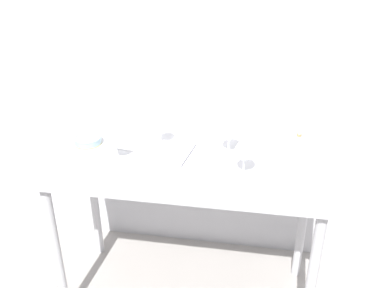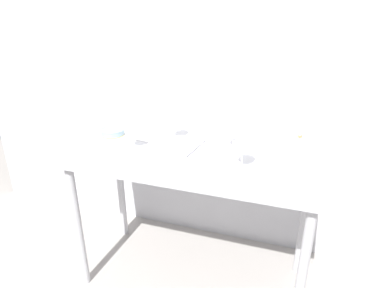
# 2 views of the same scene
# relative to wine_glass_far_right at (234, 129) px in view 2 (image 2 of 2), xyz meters

# --- Properties ---
(ground_plane) EXTENTS (6.00, 6.00, 0.00)m
(ground_plane) POSITION_rel_wine_glass_far_right_xyz_m (-0.20, -0.09, -1.02)
(ground_plane) COLOR #99938E
(back_wall) EXTENTS (3.80, 0.04, 2.60)m
(back_wall) POSITION_rel_wine_glass_far_right_xyz_m (-0.20, 0.40, 0.28)
(back_wall) COLOR #B2B2B7
(back_wall) RESTS_ON ground_plane
(steel_counter) EXTENTS (1.40, 0.65, 0.90)m
(steel_counter) POSITION_rel_wine_glass_far_right_xyz_m (-0.20, -0.10, -0.23)
(steel_counter) COLOR #B0B0B5
(steel_counter) RESTS_ON ground_plane
(wine_glass_far_right) EXTENTS (0.10, 0.10, 0.18)m
(wine_glass_far_right) POSITION_rel_wine_glass_far_right_xyz_m (0.00, 0.00, 0.00)
(wine_glass_far_right) COLOR white
(wine_glass_far_right) RESTS_ON steel_counter
(wine_glass_near_right) EXTENTS (0.09, 0.09, 0.17)m
(wine_glass_near_right) POSITION_rel_wine_glass_far_right_xyz_m (0.09, -0.21, 0.00)
(wine_glass_near_right) COLOR white
(wine_glass_near_right) RESTS_ON steel_counter
(wine_glass_far_left) EXTENTS (0.08, 0.08, 0.17)m
(wine_glass_far_left) POSITION_rel_wine_glass_far_right_xyz_m (-0.36, 0.03, -0.00)
(wine_glass_far_left) COLOR white
(wine_glass_far_left) RESTS_ON steel_counter
(wine_glass_near_left) EXTENTS (0.09, 0.09, 0.16)m
(wine_glass_near_left) POSITION_rel_wine_glass_far_right_xyz_m (-0.54, -0.15, -0.01)
(wine_glass_near_left) COLOR white
(wine_glass_near_left) RESTS_ON steel_counter
(open_notebook) EXTENTS (0.40, 0.30, 0.01)m
(open_notebook) POSITION_rel_wine_glass_far_right_xyz_m (-0.19, -0.06, -0.12)
(open_notebook) COLOR white
(open_notebook) RESTS_ON steel_counter
(tasting_sheet_upper) EXTENTS (0.19, 0.22, 0.00)m
(tasting_sheet_upper) POSITION_rel_wine_glass_far_right_xyz_m (0.25, -0.14, -0.12)
(tasting_sheet_upper) COLOR white
(tasting_sheet_upper) RESTS_ON steel_counter
(tasting_sheet_lower) EXTENTS (0.22, 0.28, 0.00)m
(tasting_sheet_lower) POSITION_rel_wine_glass_far_right_xyz_m (-0.52, 0.07, -0.12)
(tasting_sheet_lower) COLOR white
(tasting_sheet_lower) RESTS_ON steel_counter
(tasting_bowl) EXTENTS (0.14, 0.14, 0.04)m
(tasting_bowl) POSITION_rel_wine_glass_far_right_xyz_m (-0.75, -0.01, -0.10)
(tasting_bowl) COLOR #DBCC66
(tasting_bowl) RESTS_ON steel_counter
(decanter_funnel) EXTENTS (0.09, 0.09, 0.15)m
(decanter_funnel) POSITION_rel_wine_glass_far_right_xyz_m (0.35, 0.07, -0.07)
(decanter_funnel) COLOR #BABABA
(decanter_funnel) RESTS_ON steel_counter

